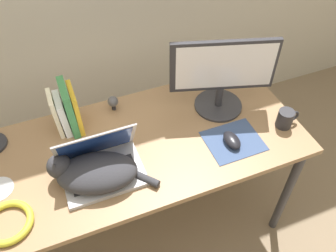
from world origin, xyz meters
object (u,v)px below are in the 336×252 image
Objects in this scene: cat at (93,172)px; mug at (286,118)px; computer_mouse at (232,140)px; webcam at (113,102)px; laptop at (101,165)px; book_row at (67,110)px; cable_coil at (8,223)px; external_monitor at (222,74)px.

cat is 0.89m from mug.
computer_mouse is 1.43× the size of webcam.
laptop is 1.38× the size of book_row.
mug is (1.24, 0.05, 0.03)m from cable_coil.
book_row reaches higher than cable_coil.
computer_mouse is (0.57, -0.06, -0.02)m from laptop.
computer_mouse is 0.96m from cable_coil.
webcam is (0.22, 0.04, -0.06)m from book_row.
cat is 5.35× the size of webcam.
mug is at bearing 2.38° from cable_coil.
book_row reaches higher than laptop.
cable_coil is at bearing -168.02° from cat.
external_monitor reaches higher than mug.
cable_coil is 0.70m from webcam.
cat reaches higher than computer_mouse.
computer_mouse is at bearing -178.29° from mug.
book_row is at bearing 158.83° from mug.
mug is (0.71, -0.40, -0.00)m from webcam.
laptop is 0.86m from mug.
book_row is 1.25× the size of cable_coil.
computer_mouse is 0.46× the size of book_row.
laptop reaches higher than cable_coil.
cat is at bearing -84.72° from book_row.
book_row is 0.99m from mug.
computer_mouse is at bearing -103.34° from external_monitor.
laptop is at bearing -76.91° from book_row.
mug reaches higher than cable_coil.
webcam is (-0.48, 0.17, -0.15)m from external_monitor.
external_monitor is at bearing 17.31° from cat.
webcam is at bearing 160.60° from external_monitor.
external_monitor is at bearing -19.40° from webcam.
cat is at bearing 11.98° from cable_coil.
cat is at bearing 178.60° from mug.
book_row is 3.11× the size of webcam.
book_row is at bearing 95.28° from cat.
webcam is (0.19, 0.38, -0.01)m from cat.
mug is (0.93, -0.36, -0.06)m from book_row.
cable_coil is at bearing -164.38° from laptop.
external_monitor is at bearing 76.66° from computer_mouse.
computer_mouse is 0.75m from book_row.
webcam is at bearing 136.20° from computer_mouse.
book_row is at bearing 169.65° from external_monitor.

